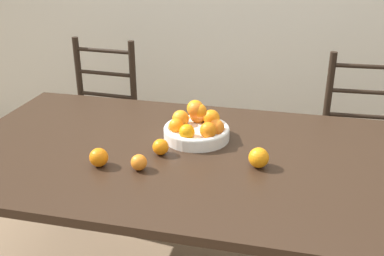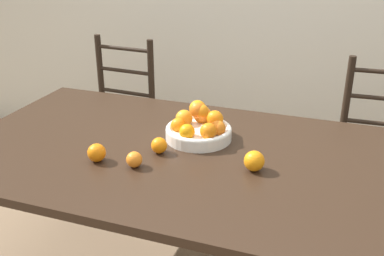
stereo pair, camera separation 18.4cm
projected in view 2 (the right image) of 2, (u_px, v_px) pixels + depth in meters
dining_table at (179, 168)px, 1.88m from camera, size 1.87×1.08×0.77m
fruit_bowl at (199, 127)px, 1.93m from camera, size 0.29×0.29×0.17m
orange_loose_0 at (254, 161)px, 1.68m from camera, size 0.08×0.08×0.08m
orange_loose_1 at (134, 160)px, 1.71m from camera, size 0.06×0.06×0.06m
orange_loose_2 at (159, 145)px, 1.81m from camera, size 0.07×0.07×0.07m
orange_loose_3 at (97, 153)px, 1.75m from camera, size 0.07×0.07×0.07m
chair_left at (117, 121)px, 2.89m from camera, size 0.44×0.42×1.00m
chair_right at (377, 158)px, 2.41m from camera, size 0.44×0.42×1.00m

